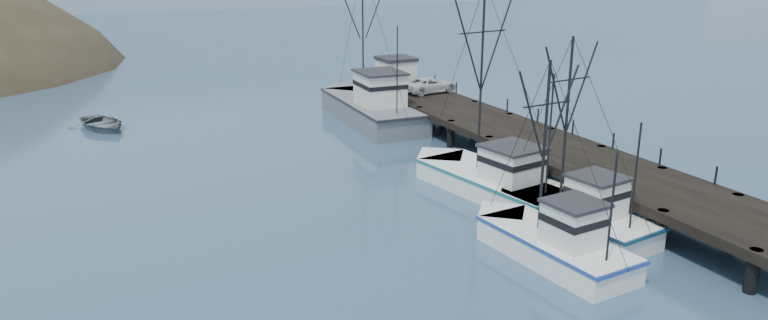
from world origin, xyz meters
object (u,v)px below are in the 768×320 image
pier (521,137)px  motorboat (103,129)px  pickup_truck (430,85)px  trawler_far (490,179)px  pier_shed (396,72)px  trawler_near (573,214)px  trawler_mid (551,242)px  work_vessel (370,106)px

pier → motorboat: pier is taller
pickup_truck → trawler_far: bearing=153.9°
pier_shed → motorboat: (-24.89, 3.78, -3.42)m
trawler_near → pickup_truck: bearing=77.3°
trawler_mid → trawler_near: bearing=35.9°
pickup_truck → motorboat: bearing=67.8°
pier_shed → pier: bearing=-87.7°
trawler_far → work_vessel: bearing=87.4°
work_vessel → trawler_far: bearing=-92.6°
trawler_near → trawler_far: (-0.72, 6.59, 0.00)m
trawler_near → pickup_truck: trawler_near is taller
work_vessel → pickup_truck: size_ratio=3.24×
pier → trawler_far: size_ratio=3.50×
trawler_mid → motorboat: (-17.45, 35.42, -0.82)m
work_vessel → motorboat: bearing=162.2°
trawler_far → pickup_truck: bearing=71.3°
trawler_mid → pickup_truck: bearing=72.0°
pier_shed → motorboat: size_ratio=0.55×
pier → trawler_near: trawler_near is taller
pier → work_vessel: bearing=107.1°
trawler_near → trawler_mid: bearing=-144.1°
pier → pickup_truck: 14.80m
pier_shed → trawler_mid: bearing=-103.2°
trawler_mid → pier_shed: size_ratio=3.02×
trawler_near → work_vessel: work_vessel is taller
trawler_near → motorboat: trawler_near is taller
pier → motorboat: bearing=139.6°
work_vessel → motorboat: (-20.99, 6.74, -1.23)m
pier → trawler_mid: 15.92m
trawler_mid → pier_shed: trawler_mid is taller
trawler_near → trawler_far: trawler_far is taller
work_vessel → pier: bearing=-72.9°
pickup_truck → motorboat: pickup_truck is taller
motorboat → pier: bearing=-57.7°
trawler_near → work_vessel: bearing=89.6°
trawler_mid → pier_shed: bearing=76.8°
pier → work_vessel: size_ratio=2.74×
pickup_truck → work_vessel: bearing=79.5°
work_vessel → pickup_truck: bearing=-3.1°
work_vessel → motorboat: 22.08m
trawler_mid → pier_shed: 32.60m
pier → pier_shed: 18.10m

